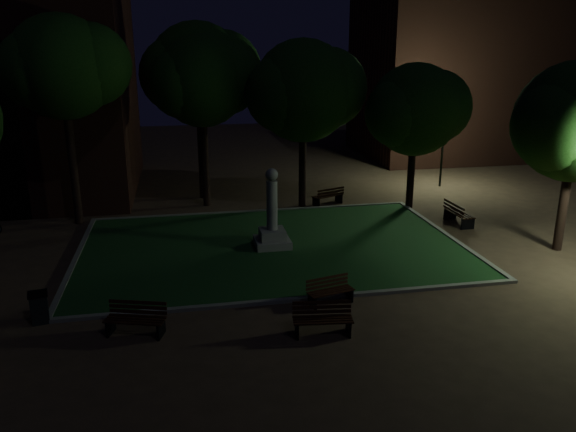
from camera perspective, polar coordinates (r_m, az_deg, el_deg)
name	(u,v)px	position (r m, az deg, el deg)	size (l,w,h in m)	color
ground	(281,266)	(20.99, -0.69, -5.06)	(80.00, 80.00, 0.00)	brown
lawn	(272,247)	(22.82, -1.60, -3.12)	(15.00, 10.00, 0.08)	#1E491E
lawn_kerb	(272,246)	(22.81, -1.60, -3.08)	(15.40, 10.40, 0.12)	slate
monument	(272,225)	(22.52, -1.62, -0.93)	(1.40, 1.40, 3.20)	gray
building_far	(472,72)	(44.71, 18.20, 13.70)	(16.00, 10.00, 12.00)	#482319
tree_north_wl	(204,81)	(28.15, -8.56, 13.38)	(5.44, 4.44, 8.45)	black
tree_north_er	(305,91)	(27.75, 1.77, 12.58)	(6.07, 4.96, 8.25)	black
tree_ne	(417,110)	(28.23, 12.99, 10.49)	(5.47, 4.46, 7.14)	black
tree_nw	(64,67)	(26.51, -21.76, 13.84)	(5.50, 4.49, 9.23)	black
tree_far_north	(200,72)	(29.69, -8.92, 14.21)	(6.21, 5.07, 9.10)	black
lamppost_nw	(9,155)	(29.27, -26.47, 5.54)	(1.18, 0.28, 4.22)	black
lamppost_ne	(444,135)	(33.43, 15.53, 7.91)	(1.18, 0.28, 4.24)	black
bench_near_left	(323,320)	(16.14, 3.53, -10.47)	(1.74, 0.78, 0.92)	black
bench_near_right	(330,291)	(17.99, 4.27, -7.64)	(1.59, 0.88, 0.83)	black
bench_west_near	(136,320)	(16.67, -15.18, -10.14)	(1.78, 1.06, 0.93)	black
bench_right_side	(458,214)	(26.81, 16.86, 0.18)	(0.69, 1.86, 1.01)	black
bench_far_side	(328,197)	(28.92, 4.12, 1.98)	(1.75, 1.14, 0.91)	black
trash_bin	(39,307)	(18.26, -23.95, -8.48)	(0.65, 0.65, 0.93)	black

